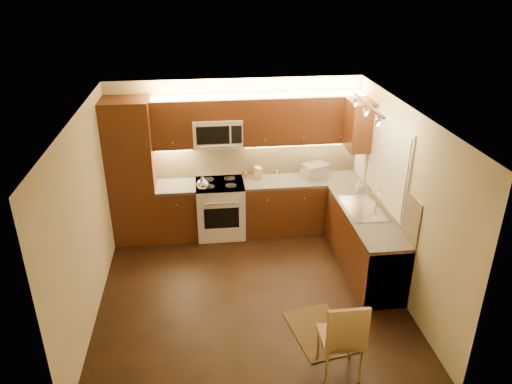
{
  "coord_description": "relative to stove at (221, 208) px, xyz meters",
  "views": [
    {
      "loc": [
        -0.57,
        -5.44,
        4.06
      ],
      "look_at": [
        0.15,
        0.55,
        1.25
      ],
      "focal_mm": 34.19,
      "sensor_mm": 36.0,
      "label": 1
    }
  ],
  "objects": [
    {
      "name": "counter_back_left",
      "position": [
        -0.69,
        0.02,
        0.42
      ],
      "size": [
        0.62,
        0.6,
        0.04
      ],
      "primitive_type": "cube",
      "color": "#32302E",
      "rests_on": "base_cab_back_left"
    },
    {
      "name": "spice_jar_d",
      "position": [
        0.44,
        0.17,
        0.49
      ],
      "size": [
        0.06,
        0.06,
        0.1
      ],
      "primitive_type": "cylinder",
      "rotation": [
        0.0,
        0.0,
        -0.32
      ],
      "color": "olive",
      "rests_on": "counter_back_right"
    },
    {
      "name": "ceiling",
      "position": [
        0.3,
        -1.68,
        2.04
      ],
      "size": [
        4.0,
        4.0,
        0.01
      ],
      "primitive_type": "cube",
      "color": "beige",
      "rests_on": "ground"
    },
    {
      "name": "spice_jar_b",
      "position": [
        0.44,
        0.26,
        0.49
      ],
      "size": [
        0.05,
        0.05,
        0.09
      ],
      "primitive_type": "cylinder",
      "rotation": [
        0.0,
        0.0,
        -0.21
      ],
      "color": "brown",
      "rests_on": "counter_back_right"
    },
    {
      "name": "faucet",
      "position": [
        2.18,
        -1.12,
        0.59
      ],
      "size": [
        0.2,
        0.04,
        0.3
      ],
      "primitive_type": null,
      "color": "silver",
      "rests_on": "counter_right"
    },
    {
      "name": "backsplash_right",
      "position": [
        2.29,
        -1.28,
        0.74
      ],
      "size": [
        0.02,
        2.0,
        0.6
      ],
      "primitive_type": "cube",
      "color": "tan",
      "rests_on": "wall_right"
    },
    {
      "name": "wall_right",
      "position": [
        2.3,
        -1.68,
        0.79
      ],
      "size": [
        0.01,
        4.0,
        2.5
      ],
      "primitive_type": "cube",
      "color": "#C1B68D",
      "rests_on": "ground"
    },
    {
      "name": "spice_jar_c",
      "position": [
        0.96,
        0.26,
        0.49
      ],
      "size": [
        0.05,
        0.05,
        0.1
      ],
      "primitive_type": "cylinder",
      "rotation": [
        0.0,
        0.0,
        0.08
      ],
      "color": "silver",
      "rests_on": "counter_back_right"
    },
    {
      "name": "wall_left",
      "position": [
        -1.7,
        -1.68,
        0.79
      ],
      "size": [
        0.01,
        4.0,
        2.5
      ],
      "primitive_type": "cube",
      "color": "#C1B68D",
      "rests_on": "ground"
    },
    {
      "name": "upper_cab_back_right",
      "position": [
        1.34,
        0.15,
        1.42
      ],
      "size": [
        1.92,
        0.35,
        0.75
      ],
      "primitive_type": "cube",
      "color": "#43210E",
      "rests_on": "wall_back"
    },
    {
      "name": "upper_cab_right_corner",
      "position": [
        2.12,
        -0.28,
        1.42
      ],
      "size": [
        0.35,
        0.5,
        0.75
      ],
      "primitive_type": "cube",
      "color": "#43210E",
      "rests_on": "wall_right"
    },
    {
      "name": "base_cab_back_left",
      "position": [
        -0.69,
        0.02,
        -0.03
      ],
      "size": [
        0.62,
        0.6,
        0.86
      ],
      "primitive_type": "cube",
      "color": "#43210E",
      "rests_on": "floor"
    },
    {
      "name": "dishwasher",
      "position": [
        2.0,
        -1.98,
        -0.03
      ],
      "size": [
        0.58,
        0.6,
        0.84
      ],
      "primitive_type": "cube",
      "color": "silver",
      "rests_on": "floor"
    },
    {
      "name": "spice_jar_a",
      "position": [
        0.65,
        0.26,
        0.49
      ],
      "size": [
        0.05,
        0.05,
        0.1
      ],
      "primitive_type": "cylinder",
      "rotation": [
        0.0,
        0.0,
        0.3
      ],
      "color": "silver",
      "rests_on": "counter_back_right"
    },
    {
      "name": "kettle",
      "position": [
        -0.27,
        -0.2,
        0.57
      ],
      "size": [
        0.24,
        0.24,
        0.21
      ],
      "primitive_type": null,
      "rotation": [
        0.0,
        0.0,
        -0.4
      ],
      "color": "silver",
      "rests_on": "stove"
    },
    {
      "name": "soap_bottle",
      "position": [
        2.11,
        -0.54,
        0.53
      ],
      "size": [
        0.1,
        0.1,
        0.17
      ],
      "primitive_type": "imported",
      "rotation": [
        0.0,
        0.0,
        0.4
      ],
      "color": "silver",
      "rests_on": "counter_right"
    },
    {
      "name": "wall_front",
      "position": [
        0.3,
        -3.67,
        0.79
      ],
      "size": [
        4.0,
        0.01,
        2.5
      ],
      "primitive_type": "cube",
      "color": "#C1B68D",
      "rests_on": "ground"
    },
    {
      "name": "pantry",
      "position": [
        -1.35,
        0.02,
        0.69
      ],
      "size": [
        0.7,
        0.6,
        2.3
      ],
      "primitive_type": "cube",
      "color": "#43210E",
      "rests_on": "floor"
    },
    {
      "name": "wall_back",
      "position": [
        0.3,
        0.32,
        0.79
      ],
      "size": [
        4.0,
        0.01,
        2.5
      ],
      "primitive_type": "cube",
      "color": "#C1B68D",
      "rests_on": "ground"
    },
    {
      "name": "base_cab_right",
      "position": [
        2.0,
        -1.28,
        -0.03
      ],
      "size": [
        0.6,
        2.0,
        0.86
      ],
      "primitive_type": "cube",
      "color": "#43210E",
      "rests_on": "floor"
    },
    {
      "name": "rug",
      "position": [
        1.06,
        -2.58,
        -0.45
      ],
      "size": [
        0.79,
        1.04,
        0.01
      ],
      "primitive_type": "cube",
      "rotation": [
        0.0,
        0.0,
        0.19
      ],
      "color": "black",
      "rests_on": "floor"
    },
    {
      "name": "sink",
      "position": [
        2.0,
        -1.12,
        0.52
      ],
      "size": [
        0.52,
        0.86,
        0.15
      ],
      "primitive_type": null,
      "color": "silver",
      "rests_on": "counter_right"
    },
    {
      "name": "dining_chair",
      "position": [
        1.11,
        -3.2,
        0.03
      ],
      "size": [
        0.44,
        0.44,
        0.99
      ],
      "primitive_type": null,
      "rotation": [
        0.0,
        0.0,
        -0.0
      ],
      "color": "#956843",
      "rests_on": "floor"
    },
    {
      "name": "counter_back_right",
      "position": [
        1.34,
        0.02,
        0.42
      ],
      "size": [
        1.92,
        0.6,
        0.04
      ],
      "primitive_type": "cube",
      "color": "#32302E",
      "rests_on": "base_cab_back_right"
    },
    {
      "name": "toaster_oven",
      "position": [
        1.56,
        0.08,
        0.56
      ],
      "size": [
        0.48,
        0.42,
        0.23
      ],
      "primitive_type": "cube",
      "rotation": [
        0.0,
        0.0,
        0.4
      ],
      "color": "silver",
      "rests_on": "counter_back_right"
    },
    {
      "name": "counter_right",
      "position": [
        2.0,
        -1.28,
        0.42
      ],
      "size": [
        0.6,
        2.0,
        0.04
      ],
      "primitive_type": "cube",
      "color": "#32302E",
      "rests_on": "base_cab_right"
    },
    {
      "name": "upper_cab_back_left",
      "position": [
        -0.69,
        0.15,
        1.42
      ],
      "size": [
        0.62,
        0.35,
        0.75
      ],
      "primitive_type": "cube",
      "color": "#43210E",
      "rests_on": "wall_back"
    },
    {
      "name": "stove",
      "position": [
        0.0,
        0.0,
        0.0
      ],
      "size": [
        0.76,
        0.65,
        0.92
      ],
      "primitive_type": null,
      "color": "silver",
      "rests_on": "floor"
    },
    {
      "name": "floor",
      "position": [
        0.3,
        -1.68,
        -0.46
      ],
      "size": [
        4.0,
        4.0,
        0.01
      ],
      "primitive_type": "cube",
      "color": "black",
      "rests_on": "ground"
    },
    {
      "name": "backsplash_back",
      "position": [
        0.65,
        0.31,
        0.74
      ],
      "size": [
        3.3,
        0.02,
        0.6
      ],
      "primitive_type": "cube",
      "color": "tan",
      "rests_on": "wall_back"
    },
    {
      "name": "knife_block",
      "position": [
        0.64,
        0.13,
        0.54
      ],
      "size": [
        0.12,
        0.16,
        0.2
      ],
      "primitive_type": "cube",
      "rotation": [
        0.0,
        0.0,
        0.28
      ],
      "color": "#956843",
      "rests_on": "counter_back_right"
    },
    {
      "name": "base_cab_back_right",
      "position": [
        1.34,
        0.02,
        -0.03
      ],
      "size": [
        1.92,
        0.6,
        0.86
      ],
      "primitive_type": "cube",
      "color": "#43210E",
      "rests_on": "floor"
    },
    {
      "name": "track_light_bar",
      "position": [
        1.85,
        -1.27,
        2.0
      ],
      "size": [
        0.04,
        1.2,
        0.03
      ],
      "primitive_type": "cube",
      "color": "silver",
      "rests_on": "ceiling"
    },
    {
      "name": "upper_cab_bridge",
      "position": [
        0.0,
        0.15,
        1.63
      ],
      "size": [
        0.76,
        0.35,
        0.31
      ],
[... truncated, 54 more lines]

